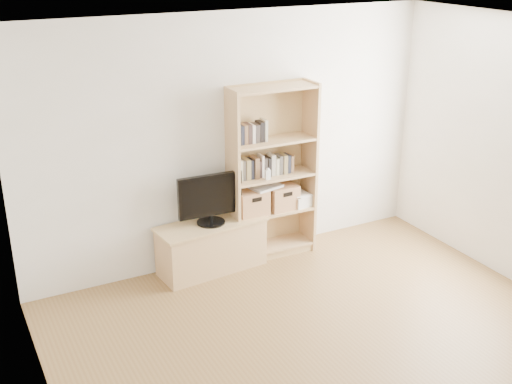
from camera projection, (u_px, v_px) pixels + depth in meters
floor at (373, 384)px, 4.99m from camera, size 4.50×5.00×0.01m
back_wall at (232, 141)px, 6.57m from camera, size 4.50×0.02×2.60m
left_wall at (61, 312)px, 3.54m from camera, size 0.02×5.00×2.60m
ceiling at (401, 45)px, 4.04m from camera, size 4.50×5.00×0.01m
tv_stand at (212, 247)px, 6.64m from camera, size 1.14×0.52×0.50m
bookshelf at (272, 173)px, 6.73m from camera, size 0.94×0.36×1.87m
television at (210, 199)px, 6.44m from camera, size 0.68×0.08×0.53m
books_row_mid at (271, 165)px, 6.72m from camera, size 0.78×0.16×0.21m
books_row_upper at (253, 132)px, 6.50m from camera, size 0.39×0.17×0.20m
baby_monitor at (268, 175)px, 6.59m from camera, size 0.06×0.04×0.10m
basket_left at (251, 202)px, 6.73m from camera, size 0.33×0.27×0.27m
basket_right at (281, 197)px, 6.88m from camera, size 0.32×0.27×0.26m
laptop at (265, 186)px, 6.74m from camera, size 0.36×0.29×0.03m
magazine_stack at (298, 199)px, 6.99m from camera, size 0.21×0.28×0.12m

